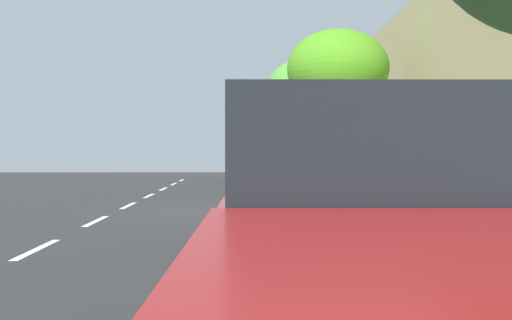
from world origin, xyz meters
TOP-DOWN VIEW (x-y plane):
  - ground at (0.00, 0.00)m, footprint 64.86×64.86m
  - sidewalk at (3.65, 0.00)m, footprint 3.31×40.54m
  - curb_edge at (1.92, 0.00)m, footprint 0.16×40.54m
  - lane_stripe_centre at (-3.29, -0.27)m, footprint 0.14×40.00m
  - lane_stripe_bike_edge at (0.45, 0.00)m, footprint 0.12×40.54m
  - building_facade at (5.55, 0.00)m, footprint 0.50×40.54m
  - parked_pickup_red_nearest at (0.76, -13.63)m, footprint 2.09×5.33m
  - parked_sedan_green_second at (0.85, -6.29)m, footprint 1.87×4.42m
  - parked_sedan_grey_mid at (0.81, -0.22)m, footprint 2.03×4.49m
  - parked_sedan_white_far at (0.84, 9.20)m, footprint 1.90×4.43m
  - parked_suv_tan_farthest at (0.74, 15.93)m, footprint 2.07×4.75m
  - bicycle_at_curb at (1.45, 4.83)m, footprint 1.76×0.46m
  - cyclist_with_backpack at (1.68, 4.37)m, footprint 0.49×0.59m
  - street_tree_mid_block at (2.93, 2.65)m, footprint 3.10×3.10m
  - street_tree_far_end at (2.93, 13.27)m, footprint 3.54×3.54m
  - pedestrian_on_phone at (3.72, -7.96)m, footprint 0.54×0.40m
  - fire_hydrant at (2.35, 1.67)m, footprint 0.22×0.22m

SIDE VIEW (x-z plane):
  - ground at x=0.00m, z-range 0.00..0.00m
  - lane_stripe_centre at x=-3.29m, z-range 0.00..0.01m
  - lane_stripe_bike_edge at x=0.45m, z-range 0.00..0.01m
  - sidewalk at x=3.65m, z-range 0.00..0.15m
  - curb_edge at x=1.92m, z-range 0.00..0.15m
  - bicycle_at_curb at x=1.45m, z-range -0.01..0.78m
  - fire_hydrant at x=2.35m, z-range 0.15..0.99m
  - parked_sedan_green_second at x=0.85m, z-range -0.01..1.51m
  - parked_sedan_grey_mid at x=0.81m, z-range -0.01..1.51m
  - parked_sedan_white_far at x=0.84m, z-range -0.01..1.51m
  - parked_pickup_red_nearest at x=0.76m, z-range -0.07..1.88m
  - cyclist_with_backpack at x=1.68m, z-range 0.17..1.81m
  - parked_suv_tan_farthest at x=0.74m, z-range 0.03..2.02m
  - pedestrian_on_phone at x=3.72m, z-range 0.24..1.82m
  - building_facade at x=5.55m, z-range 0.00..6.26m
  - street_tree_mid_block at x=2.93m, z-range 1.50..6.64m
  - street_tree_far_end at x=2.93m, z-range 1.55..7.32m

